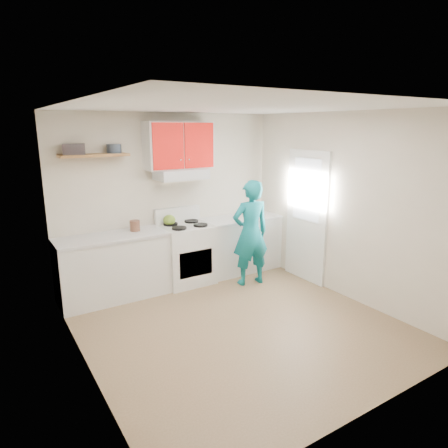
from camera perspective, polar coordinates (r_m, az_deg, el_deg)
floor at (r=5.10m, az=1.94°, el=-14.15°), size 3.80×3.80×0.00m
ceiling at (r=4.51m, az=2.21°, el=16.47°), size 3.60×3.80×0.04m
back_wall at (r=6.26m, az=-7.80°, el=3.65°), size 3.60×0.04×2.60m
front_wall at (r=3.31m, az=21.05°, el=-6.37°), size 3.60×0.04×2.60m
left_wall at (r=3.94m, az=-20.12°, el=-3.11°), size 0.04×3.80×2.60m
right_wall at (r=5.82m, az=16.88°, el=2.41°), size 0.04×3.80×2.60m
door at (r=6.33m, az=11.80°, el=1.05°), size 0.05×0.85×2.05m
door_glass at (r=6.23m, az=11.81°, el=4.83°), size 0.01×0.55×0.95m
counter_left at (r=5.86m, az=-15.61°, el=-6.07°), size 1.52×0.60×0.90m
counter_right at (r=6.75m, az=2.35°, el=-2.90°), size 1.32×0.60×0.90m
stove at (r=6.22m, az=-5.45°, el=-4.33°), size 0.76×0.65×0.92m
range_hood at (r=6.05m, az=-6.18°, el=7.13°), size 0.76×0.44×0.15m
upper_cabinets at (r=6.07m, az=-6.52°, el=11.17°), size 1.02×0.33×0.70m
shelf at (r=5.65m, az=-18.18°, el=9.38°), size 0.90×0.30×0.04m
books at (r=5.59m, az=-20.77°, el=10.03°), size 0.31×0.26×0.14m
tin at (r=5.75m, az=-15.54°, el=10.41°), size 0.21×0.21×0.12m
kettle at (r=6.12m, az=-7.87°, el=0.56°), size 0.25×0.25×0.16m
crock at (r=5.88m, az=-12.68°, el=-0.34°), size 0.18×0.18×0.18m
cutting_board at (r=6.54m, az=0.89°, el=0.72°), size 0.32×0.27×0.02m
silicone_mat at (r=6.81m, az=5.00°, el=1.13°), size 0.30×0.26×0.01m
person at (r=6.06m, az=3.83°, el=-1.30°), size 0.65×0.48×1.63m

